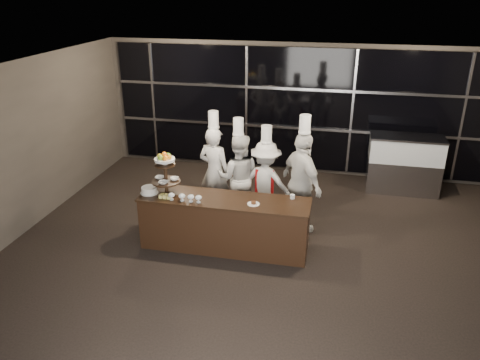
% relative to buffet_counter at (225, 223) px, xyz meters
% --- Properties ---
extents(room, '(10.00, 10.00, 10.00)m').
position_rel_buffet_counter_xyz_m(room, '(0.81, -1.20, 1.03)').
color(room, black).
rests_on(room, ground).
extents(window_wall, '(8.60, 0.10, 2.80)m').
position_rel_buffet_counter_xyz_m(window_wall, '(0.81, 3.74, 1.04)').
color(window_wall, black).
rests_on(window_wall, ground).
extents(buffet_counter, '(2.84, 0.74, 0.92)m').
position_rel_buffet_counter_xyz_m(buffet_counter, '(0.00, 0.00, 0.00)').
color(buffet_counter, black).
rests_on(buffet_counter, ground).
extents(display_stand, '(0.48, 0.48, 0.74)m').
position_rel_buffet_counter_xyz_m(display_stand, '(-1.00, -0.00, 0.87)').
color(display_stand, black).
rests_on(display_stand, buffet_counter).
extents(compotes, '(0.57, 0.11, 0.12)m').
position_rel_buffet_counter_xyz_m(compotes, '(-0.59, -0.22, 0.54)').
color(compotes, silver).
rests_on(compotes, buffet_counter).
extents(layer_cake, '(0.30, 0.30, 0.11)m').
position_rel_buffet_counter_xyz_m(layer_cake, '(-1.29, -0.05, 0.51)').
color(layer_cake, white).
rests_on(layer_cake, buffet_counter).
extents(pastry_squares, '(0.20, 0.13, 0.05)m').
position_rel_buffet_counter_xyz_m(pastry_squares, '(-0.96, -0.17, 0.48)').
color(pastry_squares, '#F9ED7A').
rests_on(pastry_squares, buffet_counter).
extents(small_plate, '(0.20, 0.20, 0.05)m').
position_rel_buffet_counter_xyz_m(small_plate, '(0.51, -0.10, 0.47)').
color(small_plate, white).
rests_on(small_plate, buffet_counter).
extents(chef_cup, '(0.08, 0.08, 0.07)m').
position_rel_buffet_counter_xyz_m(chef_cup, '(1.10, 0.25, 0.49)').
color(chef_cup, white).
rests_on(chef_cup, buffet_counter).
extents(display_case, '(1.52, 0.66, 1.24)m').
position_rel_buffet_counter_xyz_m(display_case, '(3.18, 3.10, 0.22)').
color(display_case, '#A5A5AA').
rests_on(display_case, ground).
extents(chef_a, '(0.74, 0.58, 2.07)m').
position_rel_buffet_counter_xyz_m(chef_a, '(-0.48, 1.18, 0.44)').
color(chef_a, silver).
rests_on(chef_a, ground).
extents(chef_b, '(0.89, 0.74, 1.98)m').
position_rel_buffet_counter_xyz_m(chef_b, '(-0.01, 1.13, 0.39)').
color(chef_b, silver).
rests_on(chef_b, ground).
extents(chef_c, '(1.10, 0.75, 1.87)m').
position_rel_buffet_counter_xyz_m(chef_c, '(0.50, 1.12, 0.33)').
color(chef_c, silver).
rests_on(chef_c, ground).
extents(chef_d, '(1.05, 1.14, 2.18)m').
position_rel_buffet_counter_xyz_m(chef_d, '(1.19, 0.87, 0.49)').
color(chef_d, silver).
rests_on(chef_d, ground).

